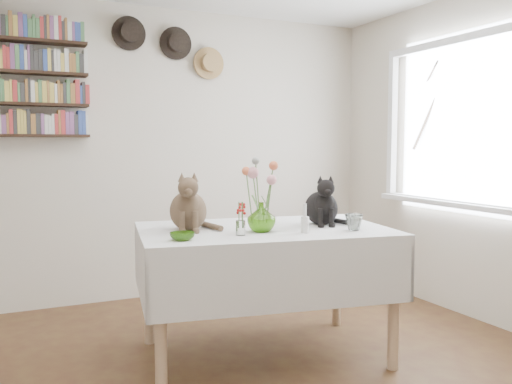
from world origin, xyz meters
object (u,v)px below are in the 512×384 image
tabby_cat (188,200)px  bookshelf_unit (19,77)px  dining_table (264,260)px  flower_vase (261,217)px  black_cat (321,199)px

tabby_cat → bookshelf_unit: size_ratio=0.36×
dining_table → flower_vase: flower_vase is taller
dining_table → flower_vase: 0.33m
tabby_cat → black_cat: bearing=7.1°
dining_table → flower_vase: (-0.08, -0.13, 0.29)m
black_cat → flower_vase: (-0.48, -0.11, -0.08)m
dining_table → tabby_cat: bearing=163.9°
dining_table → bookshelf_unit: 2.37m
black_cat → flower_vase: 0.50m
bookshelf_unit → flower_vase: bearing=-53.6°
dining_table → bookshelf_unit: bookshelf_unit is taller
tabby_cat → bookshelf_unit: 1.87m
tabby_cat → black_cat: tabby_cat is taller
tabby_cat → black_cat: size_ratio=1.09×
black_cat → tabby_cat: bearing=-171.6°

